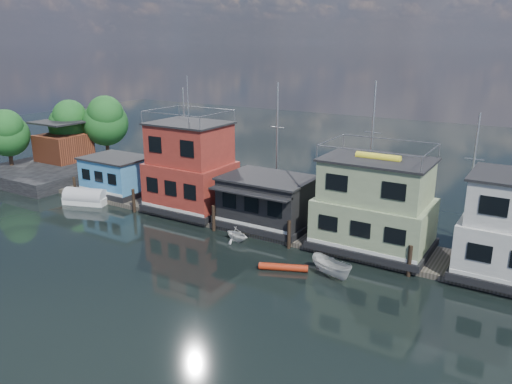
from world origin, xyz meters
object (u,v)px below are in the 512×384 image
Objects in this scene: houseboat_blue at (117,175)px; tarp_runabout at (86,198)px; houseboat_dark at (267,201)px; dinghy_white at (237,234)px; motorboat at (332,268)px; houseboat_green at (375,206)px; houseboat_red at (191,169)px; red_kayak at (283,267)px.

tarp_runabout is (-0.75, -3.46, -1.58)m from houseboat_blue.
houseboat_dark reaches higher than dinghy_white.
houseboat_blue is 26.33m from motorboat.
houseboat_dark is at bearing -179.88° from houseboat_green.
houseboat_dark reaches higher than houseboat_blue.
houseboat_blue is 0.76× the size of houseboat_green.
houseboat_blue is 0.86× the size of houseboat_dark.
houseboat_red is 1.41× the size of houseboat_green.
houseboat_blue is at bearing -180.00° from houseboat_red.
tarp_runabout reaches higher than motorboat.
houseboat_red is 8.18m from houseboat_dark.
motorboat is (-0.82, -5.59, -2.89)m from houseboat_green.
houseboat_red is 17.46m from motorboat.
red_kayak is at bearing -15.90° from houseboat_blue.
houseboat_blue is at bearing 88.97° from dinghy_white.
houseboat_dark reaches higher than red_kayak.
houseboat_green is (26.50, 0.00, 1.34)m from houseboat_blue.
houseboat_red reaches higher than tarp_runabout.
motorboat is at bearing -98.35° from houseboat_green.
red_kayak is at bearing -104.61° from dinghy_white.
motorboat is 1.54× the size of dinghy_white.
houseboat_dark is 2.21× the size of red_kayak.
tarp_runabout reaches higher than red_kayak.
houseboat_green is 3.78× the size of dinghy_white.
houseboat_blue is at bearing 141.34° from red_kayak.
houseboat_blue is 26.53m from houseboat_green.
dinghy_white is at bearing 99.83° from motorboat.
motorboat is at bearing -8.24° from red_kayak.
houseboat_red reaches higher than red_kayak.
houseboat_green reaches higher than tarp_runabout.
houseboat_blue is at bearing 179.94° from houseboat_dark.
houseboat_blue is 17.32m from dinghy_white.
tarp_runabout is 1.33× the size of red_kayak.
houseboat_blue is 1.91× the size of red_kayak.
houseboat_red reaches higher than motorboat.
houseboat_green is 1.89× the size of tarp_runabout.
houseboat_red is 8.94m from dinghy_white.
motorboat is 3.31m from red_kayak.
houseboat_red is at bearing 74.72° from dinghy_white.
dinghy_white is at bearing -100.11° from houseboat_dark.
houseboat_red is at bearing -180.00° from houseboat_green.
red_kayak is at bearing -26.38° from tarp_runabout.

